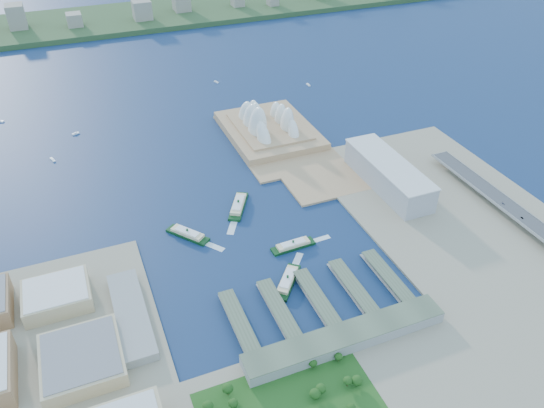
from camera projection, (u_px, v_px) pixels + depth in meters
name	position (u px, v px, depth m)	size (l,w,h in m)	color
ground	(275.00, 260.00, 595.61)	(3000.00, 3000.00, 0.00)	#0F2647
east_land	(478.00, 234.00, 630.62)	(240.00, 500.00, 3.00)	gray
peninsula	(276.00, 139.00, 823.97)	(135.00, 220.00, 3.00)	tan
far_shore	(127.00, 18.00, 1331.86)	(2200.00, 260.00, 12.00)	#2D4926
opera_house	(269.00, 116.00, 820.62)	(134.00, 180.00, 58.00)	white
toaster_building	(388.00, 174.00, 703.93)	(45.00, 155.00, 35.00)	#99999E
expressway	(525.00, 223.00, 637.17)	(26.00, 340.00, 11.85)	gray
west_buildings	(39.00, 368.00, 456.52)	(200.00, 280.00, 27.00)	#98704C
ferry_wharves	(316.00, 298.00, 540.60)	(184.00, 90.00, 9.30)	#4A5741
terminal_building	(346.00, 338.00, 493.09)	(200.00, 28.00, 12.00)	gray
far_skyline	(126.00, 6.00, 1297.34)	(1900.00, 140.00, 55.00)	gray
ferry_a	(187.00, 233.00, 627.26)	(14.19, 55.74, 10.54)	#0D3413
ferry_b	(238.00, 204.00, 674.25)	(15.36, 60.34, 11.41)	#0D3413
ferry_c	(288.00, 279.00, 562.26)	(14.16, 55.61, 10.52)	#0D3413
ferry_d	(293.00, 244.00, 610.52)	(13.38, 52.57, 9.94)	#0D3413
boat_a	(53.00, 159.00, 773.27)	(3.50, 14.00, 2.70)	white
boat_b	(75.00, 133.00, 839.16)	(3.88, 11.08, 2.99)	white
boat_c	(308.00, 84.00, 998.58)	(3.72, 12.76, 2.87)	white
boat_e	(216.00, 82.00, 1009.62)	(3.53, 11.10, 2.73)	white
car_b	(522.00, 218.00, 634.07)	(1.25, 3.59, 1.18)	slate
car_c	(503.00, 204.00, 658.20)	(1.64, 4.03, 1.17)	slate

